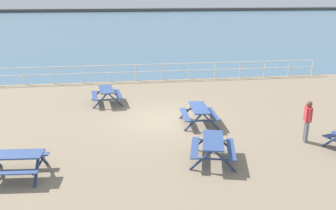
{
  "coord_description": "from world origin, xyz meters",
  "views": [
    {
      "loc": [
        -1.99,
        -15.11,
        5.6
      ],
      "look_at": [
        0.09,
        -0.26,
        0.8
      ],
      "focal_mm": 37.85,
      "sensor_mm": 36.0,
      "label": 1
    }
  ],
  "objects_px": {
    "picnic_table_far_left": "(199,111)",
    "visitor": "(307,119)",
    "picnic_table_near_left": "(213,145)",
    "picnic_table_far_right": "(14,159)",
    "picnic_table_near_right": "(106,92)"
  },
  "relations": [
    {
      "from": "picnic_table_far_left",
      "to": "visitor",
      "type": "distance_m",
      "value": 4.47
    },
    {
      "from": "picnic_table_near_right",
      "to": "visitor",
      "type": "distance_m",
      "value": 9.99
    },
    {
      "from": "picnic_table_near_left",
      "to": "visitor",
      "type": "height_order",
      "value": "visitor"
    },
    {
      "from": "picnic_table_near_right",
      "to": "picnic_table_far_right",
      "type": "relative_size",
      "value": 1.02
    },
    {
      "from": "picnic_table_far_left",
      "to": "picnic_table_far_right",
      "type": "bearing_deg",
      "value": 121.79
    },
    {
      "from": "picnic_table_near_right",
      "to": "visitor",
      "type": "relative_size",
      "value": 1.17
    },
    {
      "from": "picnic_table_near_left",
      "to": "picnic_table_far_right",
      "type": "relative_size",
      "value": 1.11
    },
    {
      "from": "picnic_table_far_left",
      "to": "visitor",
      "type": "bearing_deg",
      "value": -121.46
    },
    {
      "from": "picnic_table_near_left",
      "to": "picnic_table_far_right",
      "type": "height_order",
      "value": "same"
    },
    {
      "from": "picnic_table_far_left",
      "to": "visitor",
      "type": "xyz_separation_m",
      "value": [
        3.69,
        -2.5,
        0.36
      ]
    },
    {
      "from": "picnic_table_near_left",
      "to": "picnic_table_near_right",
      "type": "relative_size",
      "value": 1.09
    },
    {
      "from": "picnic_table_near_left",
      "to": "picnic_table_far_left",
      "type": "xyz_separation_m",
      "value": [
        0.32,
        3.57,
        0.0
      ]
    },
    {
      "from": "picnic_table_near_left",
      "to": "picnic_table_far_right",
      "type": "bearing_deg",
      "value": 106.07
    },
    {
      "from": "picnic_table_near_right",
      "to": "visitor",
      "type": "bearing_deg",
      "value": -134.35
    },
    {
      "from": "picnic_table_near_right",
      "to": "picnic_table_far_right",
      "type": "distance_m",
      "value": 7.96
    }
  ]
}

